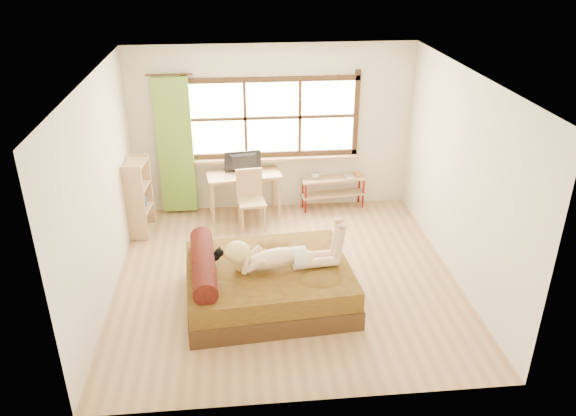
{
  "coord_description": "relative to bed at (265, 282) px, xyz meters",
  "views": [
    {
      "loc": [
        -0.6,
        -6.37,
        4.14
      ],
      "look_at": [
        0.05,
        0.2,
        0.94
      ],
      "focal_mm": 35.0,
      "sensor_mm": 36.0,
      "label": 1
    }
  ],
  "objects": [
    {
      "name": "cup",
      "position": [
        1.0,
        2.58,
        0.32
      ],
      "size": [
        0.15,
        0.15,
        0.11
      ],
      "primitive_type": "imported",
      "rotation": [
        0.0,
        0.0,
        0.11
      ],
      "color": "gray",
      "rests_on": "pipe_shelf"
    },
    {
      "name": "window",
      "position": [
        0.31,
        2.73,
        1.24
      ],
      "size": [
        2.8,
        0.16,
        1.46
      ],
      "color": "#FFEDBF",
      "rests_on": "wall_back"
    },
    {
      "name": "ceiling",
      "position": [
        0.31,
        0.51,
        2.43
      ],
      "size": [
        4.5,
        4.5,
        0.0
      ],
      "primitive_type": "plane",
      "rotation": [
        3.14,
        0.0,
        0.0
      ],
      "color": "white",
      "rests_on": "wall_back"
    },
    {
      "name": "book",
      "position": [
        1.5,
        2.58,
        0.28
      ],
      "size": [
        0.17,
        0.21,
        0.02
      ],
      "primitive_type": "imported",
      "rotation": [
        0.0,
        0.0,
        0.11
      ],
      "color": "gray",
      "rests_on": "pipe_shelf"
    },
    {
      "name": "chair",
      "position": [
        -0.09,
        2.09,
        0.24
      ],
      "size": [
        0.46,
        0.46,
        0.91
      ],
      "rotation": [
        0.0,
        0.0,
        0.12
      ],
      "color": "tan",
      "rests_on": "floor"
    },
    {
      "name": "woman",
      "position": [
        0.2,
        -0.05,
        0.53
      ],
      "size": [
        1.44,
        0.51,
        0.6
      ],
      "primitive_type": null,
      "rotation": [
        0.0,
        0.0,
        0.08
      ],
      "color": "beige",
      "rests_on": "bed"
    },
    {
      "name": "pipe_shelf",
      "position": [
        1.31,
        2.58,
        0.12
      ],
      "size": [
        1.1,
        0.39,
        0.61
      ],
      "rotation": [
        0.0,
        0.0,
        0.11
      ],
      "color": "tan",
      "rests_on": "floor"
    },
    {
      "name": "floor",
      "position": [
        0.31,
        0.51,
        -0.27
      ],
      "size": [
        4.5,
        4.5,
        0.0
      ],
      "primitive_type": "plane",
      "color": "#9E754C",
      "rests_on": "ground"
    },
    {
      "name": "wall_front",
      "position": [
        0.31,
        -1.74,
        1.08
      ],
      "size": [
        4.5,
        0.0,
        4.5
      ],
      "primitive_type": "plane",
      "rotation": [
        -1.57,
        0.0,
        0.0
      ],
      "color": "silver",
      "rests_on": "floor"
    },
    {
      "name": "kitten",
      "position": [
        -0.67,
        0.1,
        0.35
      ],
      "size": [
        0.31,
        0.14,
        0.24
      ],
      "primitive_type": null,
      "rotation": [
        0.0,
        0.0,
        0.08
      ],
      "color": "black",
      "rests_on": "bed"
    },
    {
      "name": "bookshelf",
      "position": [
        -1.77,
        1.97,
        0.33
      ],
      "size": [
        0.34,
        0.54,
        1.19
      ],
      "rotation": [
        0.0,
        0.0,
        -0.1
      ],
      "color": "tan",
      "rests_on": "floor"
    },
    {
      "name": "wall_left",
      "position": [
        -1.94,
        0.51,
        1.08
      ],
      "size": [
        0.0,
        4.5,
        4.5
      ],
      "primitive_type": "plane",
      "rotation": [
        1.57,
        0.0,
        1.57
      ],
      "color": "silver",
      "rests_on": "floor"
    },
    {
      "name": "wall_right",
      "position": [
        2.56,
        0.51,
        1.08
      ],
      "size": [
        0.0,
        4.5,
        4.5
      ],
      "primitive_type": "plane",
      "rotation": [
        1.57,
        0.0,
        -1.57
      ],
      "color": "silver",
      "rests_on": "floor"
    },
    {
      "name": "desk",
      "position": [
        -0.18,
        2.46,
        0.36
      ],
      "size": [
        1.22,
        0.68,
        0.73
      ],
      "rotation": [
        0.0,
        0.0,
        0.12
      ],
      "color": "tan",
      "rests_on": "floor"
    },
    {
      "name": "monitor",
      "position": [
        -0.18,
        2.51,
        0.62
      ],
      "size": [
        0.59,
        0.15,
        0.34
      ],
      "primitive_type": "imported",
      "rotation": [
        0.0,
        0.0,
        3.27
      ],
      "color": "black",
      "rests_on": "desk"
    },
    {
      "name": "wall_back",
      "position": [
        0.31,
        2.76,
        1.08
      ],
      "size": [
        4.5,
        0.0,
        4.5
      ],
      "primitive_type": "plane",
      "rotation": [
        1.57,
        0.0,
        0.0
      ],
      "color": "silver",
      "rests_on": "floor"
    },
    {
      "name": "bed",
      "position": [
        0.0,
        0.0,
        0.0
      ],
      "size": [
        2.13,
        1.76,
        0.76
      ],
      "rotation": [
        0.0,
        0.0,
        0.08
      ],
      "color": "#31230E",
      "rests_on": "floor"
    },
    {
      "name": "curtain",
      "position": [
        -1.24,
        2.64,
        0.88
      ],
      "size": [
        0.55,
        0.1,
        2.2
      ],
      "primitive_type": "cube",
      "color": "#5B8825",
      "rests_on": "wall_back"
    }
  ]
}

